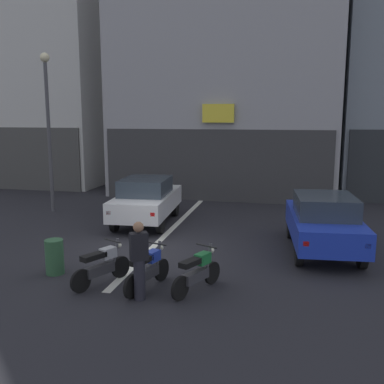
{
  "coord_description": "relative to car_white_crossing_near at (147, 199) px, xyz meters",
  "views": [
    {
      "loc": [
        3.75,
        -11.33,
        3.8
      ],
      "look_at": [
        0.82,
        2.0,
        1.4
      ],
      "focal_mm": 40.8,
      "sensor_mm": 36.0,
      "label": 1
    }
  ],
  "objects": [
    {
      "name": "car_blue_parked_kerbside",
      "position": [
        5.87,
        -2.08,
        0.0
      ],
      "size": [
        2.08,
        4.23,
        1.64
      ],
      "color": "black",
      "rests_on": "ground"
    },
    {
      "name": "building_mid_block",
      "position": [
        1.69,
        9.39,
        6.2
      ],
      "size": [
        10.53,
        9.81,
        14.19
      ],
      "color": "#9E9EA3",
      "rests_on": "ground"
    },
    {
      "name": "person_by_motorcycles",
      "position": [
        1.91,
        -6.27,
        -0.03
      ],
      "size": [
        0.42,
        0.38,
        1.67
      ],
      "color": "#23232D",
      "rests_on": "ground"
    },
    {
      "name": "car_grey_down_street",
      "position": [
        3.18,
        9.95,
        0.0
      ],
      "size": [
        2.03,
        4.21,
        1.64
      ],
      "color": "black",
      "rests_on": "ground"
    },
    {
      "name": "car_white_crossing_near",
      "position": [
        0.0,
        0.0,
        0.0
      ],
      "size": [
        2.02,
        4.2,
        1.64
      ],
      "color": "black",
      "rests_on": "ground"
    },
    {
      "name": "ground_plane",
      "position": [
        1.07,
        -3.12,
        -0.89
      ],
      "size": [
        120.0,
        120.0,
        0.0
      ],
      "primitive_type": "plane",
      "color": "#232328"
    },
    {
      "name": "motorcycle_silver_row_leftmost",
      "position": [
        0.8,
        -5.68,
        -0.43
      ],
      "size": [
        0.81,
        1.53,
        0.98
      ],
      "color": "black",
      "rests_on": "ground"
    },
    {
      "name": "trash_bin",
      "position": [
        -0.6,
        -5.28,
        -0.46
      ],
      "size": [
        0.44,
        0.44,
        0.85
      ],
      "primitive_type": "cylinder",
      "color": "#2D5938",
      "rests_on": "ground"
    },
    {
      "name": "street_lamp",
      "position": [
        -4.33,
        1.12,
        2.91
      ],
      "size": [
        0.36,
        0.36,
        6.15
      ],
      "color": "#47474C",
      "rests_on": "ground"
    },
    {
      "name": "lane_centre_line",
      "position": [
        1.07,
        2.88,
        -0.88
      ],
      "size": [
        0.2,
        18.0,
        0.01
      ],
      "primitive_type": "cube",
      "color": "silver",
      "rests_on": "ground"
    },
    {
      "name": "motorcycle_blue_row_left_mid",
      "position": [
        1.9,
        -5.69,
        -0.43
      ],
      "size": [
        0.64,
        1.62,
        0.98
      ],
      "color": "black",
      "rests_on": "ground"
    },
    {
      "name": "motorcycle_green_row_centre",
      "position": [
        3.0,
        -5.6,
        -0.43
      ],
      "size": [
        0.8,
        1.54,
        0.98
      ],
      "color": "black",
      "rests_on": "ground"
    },
    {
      "name": "building_corner_left",
      "position": [
        -9.81,
        9.39,
        5.97
      ],
      "size": [
        9.41,
        7.81,
        13.75
      ],
      "color": "silver",
      "rests_on": "ground"
    }
  ]
}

